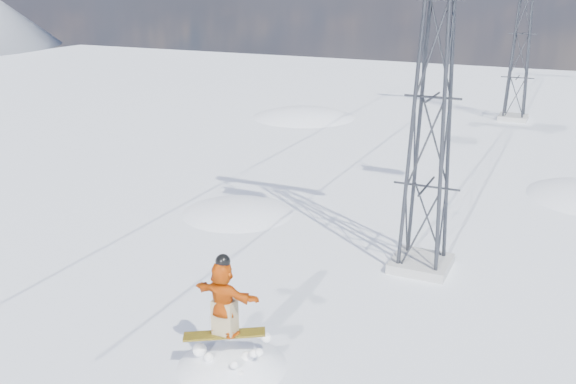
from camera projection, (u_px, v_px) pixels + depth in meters
name	position (u px, v px, depth m)	size (l,w,h in m)	color
snow_terrain	(370.00, 312.00, 37.18)	(39.00, 37.00, 22.00)	white
lift_tower_near	(433.00, 98.00, 18.80)	(5.20, 1.80, 11.43)	#999999
lift_tower_far	(522.00, 34.00, 40.31)	(5.20, 1.80, 11.43)	#999999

